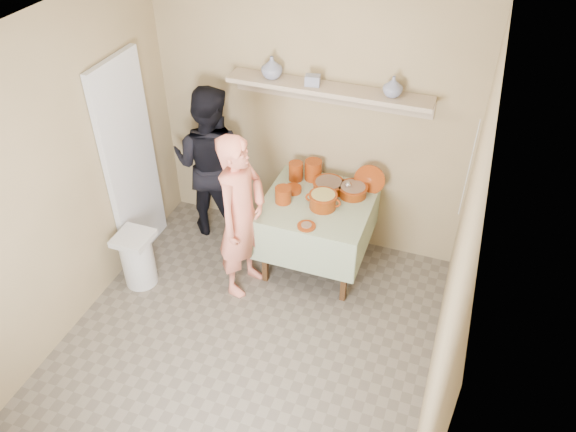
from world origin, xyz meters
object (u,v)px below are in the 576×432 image
at_px(cazuela_rice, 323,200).
at_px(person_helper, 210,162).
at_px(person_cook, 241,217).
at_px(serving_table, 318,212).
at_px(trash_bin, 138,259).

bearing_deg(cazuela_rice, person_helper, 167.25).
xyz_separation_m(person_cook, serving_table, (0.54, 0.49, -0.15)).
relative_size(person_cook, serving_table, 1.63).
distance_m(person_cook, serving_table, 0.75).
height_order(person_helper, serving_table, person_helper).
xyz_separation_m(cazuela_rice, trash_bin, (-1.55, -0.72, -0.56)).
distance_m(person_helper, trash_bin, 1.17).
height_order(person_cook, person_helper, person_helper).
relative_size(person_cook, person_helper, 0.99).
distance_m(person_helper, cazuela_rice, 1.28).
distance_m(person_cook, person_helper, 0.94).
bearing_deg(trash_bin, person_cook, 18.25).
bearing_deg(person_cook, serving_table, -38.12).
distance_m(serving_table, trash_bin, 1.72).
bearing_deg(person_helper, trash_bin, 68.68).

